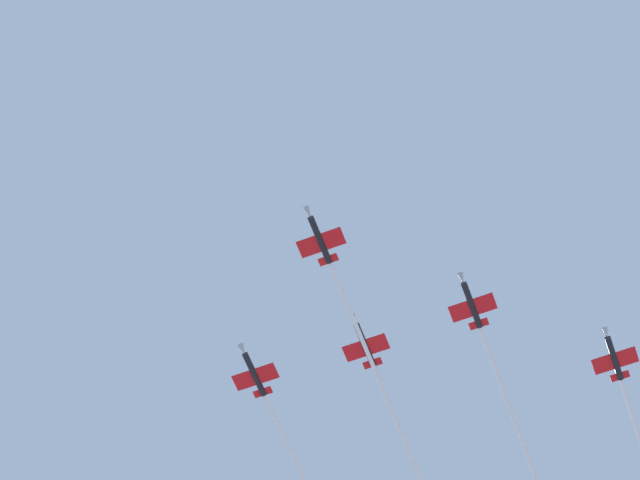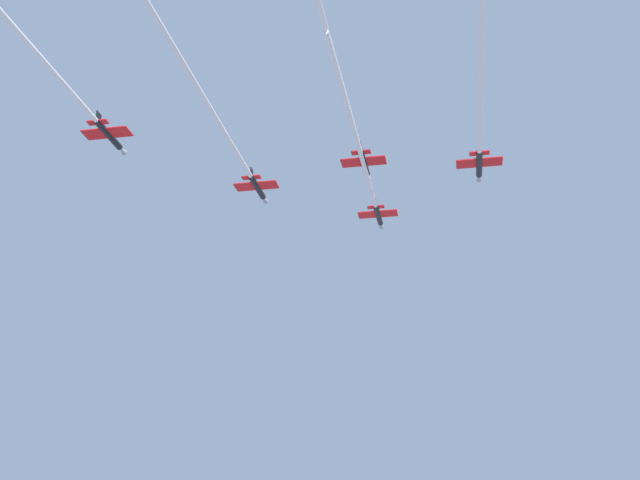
% 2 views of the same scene
% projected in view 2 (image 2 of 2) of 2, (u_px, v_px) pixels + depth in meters
% --- Properties ---
extents(jet_lead, '(39.58, 49.30, 2.17)m').
position_uv_depth(jet_lead, '(365.00, 169.00, 128.24)').
color(jet_lead, black).
extents(jet_port_inner, '(38.76, 48.28, 2.17)m').
position_uv_depth(jet_port_inner, '(225.00, 133.00, 114.43)').
color(jet_port_inner, black).
extents(jet_starboard_inner, '(30.54, 37.98, 2.17)m').
position_uv_depth(jet_starboard_inner, '(480.00, 124.00, 113.79)').
color(jet_starboard_inner, black).
extents(jet_port_outer, '(35.52, 44.22, 2.17)m').
position_uv_depth(jet_port_outer, '(349.00, 111.00, 112.42)').
color(jet_port_outer, black).
extents(jet_starboard_outer, '(31.59, 39.29, 2.17)m').
position_uv_depth(jet_starboard_outer, '(66.00, 86.00, 105.88)').
color(jet_starboard_outer, black).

